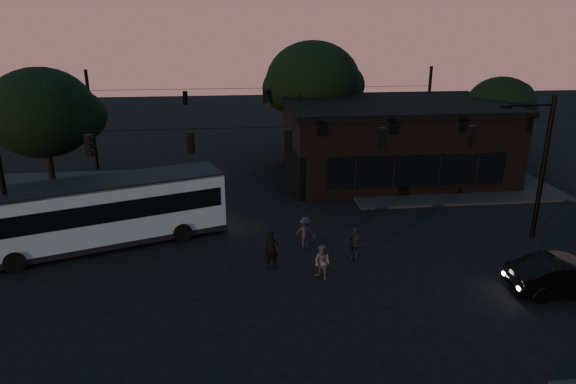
{
  "coord_description": "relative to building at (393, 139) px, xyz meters",
  "views": [
    {
      "loc": [
        -2.59,
        -19.38,
        10.9
      ],
      "look_at": [
        0.0,
        4.0,
        3.0
      ],
      "focal_mm": 32.0,
      "sensor_mm": 36.0,
      "label": 1
    }
  ],
  "objects": [
    {
      "name": "sidewalk_far_right",
      "position": [
        3.0,
        -1.97,
        -2.63
      ],
      "size": [
        14.0,
        10.0,
        0.15
      ],
      "primitive_type": "cube",
      "color": "black",
      "rests_on": "ground"
    },
    {
      "name": "tree_behind",
      "position": [
        -5.0,
        6.03,
        3.48
      ],
      "size": [
        7.6,
        7.6,
        9.43
      ],
      "color": "black",
      "rests_on": "ground"
    },
    {
      "name": "signal_rig_far",
      "position": [
        -9.0,
        4.03,
        1.5
      ],
      "size": [
        26.24,
        0.3,
        7.5
      ],
      "color": "black",
      "rests_on": "ground"
    },
    {
      "name": "pedestrian_b",
      "position": [
        -7.85,
        -15.29,
        -1.92
      ],
      "size": [
        0.96,
        0.97,
        1.58
      ],
      "primitive_type": "imported",
      "rotation": [
        0.0,
        0.0,
        -0.81
      ],
      "color": "#56514E",
      "rests_on": "ground"
    },
    {
      "name": "sidewalk_far_left",
      "position": [
        -23.0,
        -1.97,
        -2.63
      ],
      "size": [
        14.0,
        10.0,
        0.15
      ],
      "primitive_type": "cube",
      "color": "black",
      "rests_on": "ground"
    },
    {
      "name": "signal_rig_near",
      "position": [
        -9.0,
        -11.97,
        1.74
      ],
      "size": [
        26.24,
        0.3,
        7.5
      ],
      "color": "black",
      "rests_on": "ground"
    },
    {
      "name": "car",
      "position": [
        2.12,
        -17.64,
        -1.92
      ],
      "size": [
        4.86,
        1.9,
        1.58
      ],
      "primitive_type": "imported",
      "rotation": [
        0.0,
        0.0,
        1.52
      ],
      "color": "black",
      "rests_on": "ground"
    },
    {
      "name": "bus",
      "position": [
        -18.14,
        -10.44,
        -0.81
      ],
      "size": [
        12.24,
        6.67,
        3.38
      ],
      "rotation": [
        0.0,
        0.0,
        0.34
      ],
      "color": "#8CAAB3",
      "rests_on": "ground"
    },
    {
      "name": "tree_left",
      "position": [
        -23.0,
        -2.97,
        2.86
      ],
      "size": [
        6.4,
        6.4,
        8.3
      ],
      "color": "black",
      "rests_on": "ground"
    },
    {
      "name": "building",
      "position": [
        0.0,
        0.0,
        0.0
      ],
      "size": [
        15.4,
        10.41,
        5.4
      ],
      "color": "black",
      "rests_on": "ground"
    },
    {
      "name": "ground",
      "position": [
        -9.0,
        -15.97,
        -2.71
      ],
      "size": [
        120.0,
        120.0,
        0.0
      ],
      "primitive_type": "plane",
      "color": "black",
      "rests_on": "ground"
    },
    {
      "name": "pedestrian_c",
      "position": [
        -5.99,
        -13.6,
        -1.88
      ],
      "size": [
        1.04,
        0.62,
        1.65
      ],
      "primitive_type": "imported",
      "rotation": [
        0.0,
        0.0,
        2.91
      ],
      "color": "#25232B",
      "rests_on": "ground"
    },
    {
      "name": "tree_right",
      "position": [
        9.0,
        2.03,
        1.93
      ],
      "size": [
        5.2,
        5.2,
        6.86
      ],
      "color": "black",
      "rests_on": "ground"
    },
    {
      "name": "pedestrian_d",
      "position": [
        -8.11,
        -11.88,
        -1.9
      ],
      "size": [
        1.19,
        0.96,
        1.61
      ],
      "primitive_type": "imported",
      "rotation": [
        0.0,
        0.0,
        2.73
      ],
      "color": "#24212A",
      "rests_on": "ground"
    },
    {
      "name": "pedestrian_a",
      "position": [
        -9.99,
        -13.99,
        -1.78
      ],
      "size": [
        0.72,
        0.51,
        1.85
      ],
      "primitive_type": "imported",
      "rotation": [
        0.0,
        0.0,
        0.11
      ],
      "color": "black",
      "rests_on": "ground"
    }
  ]
}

